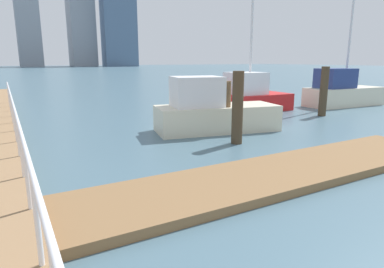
% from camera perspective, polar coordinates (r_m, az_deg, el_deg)
% --- Properties ---
extents(ground_plane, '(300.00, 300.00, 0.00)m').
position_cam_1_polar(ground_plane, '(19.41, -19.51, 4.37)').
color(ground_plane, '#476675').
extents(floating_dock, '(10.53, 2.00, 0.18)m').
position_cam_1_polar(floating_dock, '(7.61, 14.45, -6.64)').
color(floating_dock, olive).
rests_on(floating_dock, ground_plane).
extents(boardwalk_railing, '(0.06, 25.32, 1.08)m').
position_cam_1_polar(boardwalk_railing, '(6.83, -27.65, 0.04)').
color(boardwalk_railing, white).
rests_on(boardwalk_railing, boardwalk).
extents(dock_piling_0, '(0.32, 0.32, 1.84)m').
position_cam_1_polar(dock_piling_0, '(11.74, 5.90, 4.60)').
color(dock_piling_0, brown).
rests_on(dock_piling_0, ground_plane).
extents(dock_piling_1, '(0.35, 0.35, 2.23)m').
position_cam_1_polar(dock_piling_1, '(10.24, 7.86, 4.47)').
color(dock_piling_1, '#473826').
rests_on(dock_piling_1, ground_plane).
extents(dock_piling_2, '(0.36, 0.36, 2.27)m').
position_cam_1_polar(dock_piling_2, '(16.52, 21.77, 6.83)').
color(dock_piling_2, '#473826').
rests_on(dock_piling_2, ground_plane).
extents(moored_boat_0, '(4.68, 2.56, 1.99)m').
position_cam_1_polar(moored_boat_0, '(12.05, 3.47, 3.90)').
color(moored_boat_0, beige).
rests_on(moored_boat_0, ground_plane).
extents(moored_boat_1, '(4.22, 2.22, 6.56)m').
position_cam_1_polar(moored_boat_1, '(17.26, 9.64, 6.43)').
color(moored_boat_1, red).
rests_on(moored_boat_1, ground_plane).
extents(moored_boat_3, '(4.84, 1.99, 8.62)m').
position_cam_1_polar(moored_boat_3, '(20.62, 24.45, 6.71)').
color(moored_boat_3, beige).
rests_on(moored_boat_3, ground_plane).
extents(skyline_tower_3, '(8.47, 10.67, 33.16)m').
position_cam_1_polar(skyline_tower_3, '(146.22, -26.52, 16.89)').
color(skyline_tower_3, '#8C939E').
rests_on(skyline_tower_3, ground_plane).
extents(skyline_tower_4, '(9.92, 14.16, 41.86)m').
position_cam_1_polar(skyline_tower_4, '(148.72, -18.74, 19.12)').
color(skyline_tower_4, '#8C939E').
rests_on(skyline_tower_4, ground_plane).
extents(skyline_tower_5, '(13.33, 8.84, 43.29)m').
position_cam_1_polar(skyline_tower_5, '(142.16, -12.64, 20.08)').
color(skyline_tower_5, slate).
rests_on(skyline_tower_5, ground_plane).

